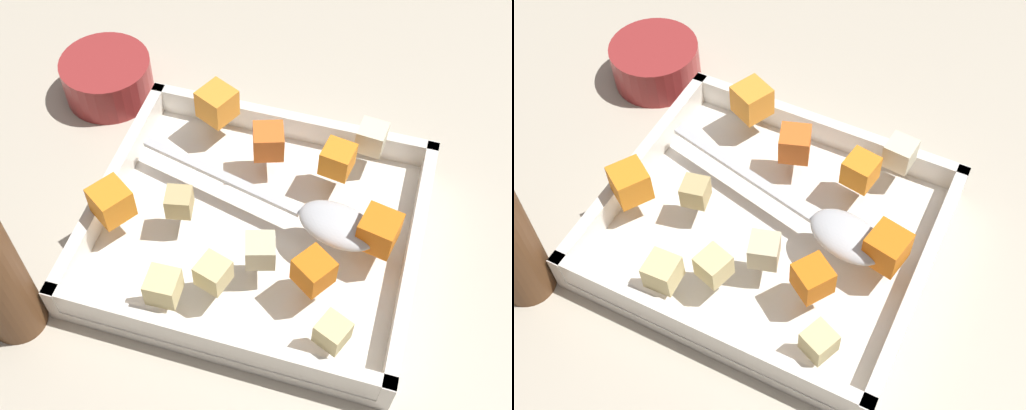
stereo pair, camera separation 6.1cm
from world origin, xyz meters
TOP-DOWN VIEW (x-y plane):
  - ground_plane at (0.00, 0.00)m, footprint 4.00×4.00m
  - baking_dish at (-0.01, 0.00)m, footprint 0.31×0.27m
  - carrot_chunk_front_center at (-0.08, 0.11)m, footprint 0.04×0.04m
  - carrot_chunk_heap_side at (0.06, -0.06)m, footprint 0.04×0.04m
  - carrot_chunk_center at (0.11, 0.00)m, footprint 0.04×0.04m
  - carrot_chunk_back_center at (0.06, 0.07)m, footprint 0.03×0.03m
  - carrot_chunk_corner_se at (-0.02, 0.08)m, footprint 0.04×0.04m
  - carrot_chunk_corner_sw at (-0.13, -0.04)m, footprint 0.04×0.04m
  - potato_chunk_mid_left at (0.09, -0.11)m, footprint 0.03×0.03m
  - potato_chunk_near_spoon at (-0.06, -0.11)m, footprint 0.03×0.03m
  - potato_chunk_near_right at (-0.08, -0.02)m, footprint 0.03×0.03m
  - potato_chunk_near_left at (0.08, 0.11)m, footprint 0.03×0.03m
  - potato_chunk_heap_top at (0.01, -0.05)m, footprint 0.03×0.03m
  - potato_chunk_mid_right at (-0.02, -0.08)m, footprint 0.03×0.03m
  - serving_spoon at (0.06, 0.00)m, footprint 0.25×0.09m
  - small_prep_bowl at (-0.23, 0.15)m, footprint 0.10×0.10m

SIDE VIEW (x-z plane):
  - ground_plane at x=0.00m, z-range 0.00..0.00m
  - baking_dish at x=-0.01m, z-range -0.01..0.04m
  - small_prep_bowl at x=-0.23m, z-range 0.00..0.05m
  - serving_spoon at x=0.06m, z-range 0.04..0.06m
  - potato_chunk_near_right at x=-0.08m, z-range 0.04..0.07m
  - potato_chunk_mid_left at x=0.09m, z-range 0.04..0.07m
  - potato_chunk_mid_right at x=-0.02m, z-range 0.04..0.07m
  - potato_chunk_heap_top at x=0.01m, z-range 0.04..0.07m
  - potato_chunk_near_spoon at x=-0.06m, z-range 0.04..0.07m
  - potato_chunk_near_left at x=0.08m, z-range 0.04..0.07m
  - carrot_chunk_back_center at x=0.06m, z-range 0.04..0.07m
  - carrot_chunk_heap_side at x=0.06m, z-range 0.04..0.07m
  - carrot_chunk_corner_se at x=-0.02m, z-range 0.04..0.07m
  - carrot_chunk_corner_sw at x=-0.13m, z-range 0.04..0.08m
  - carrot_chunk_center at x=0.11m, z-range 0.04..0.08m
  - carrot_chunk_front_center at x=-0.08m, z-range 0.04..0.08m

